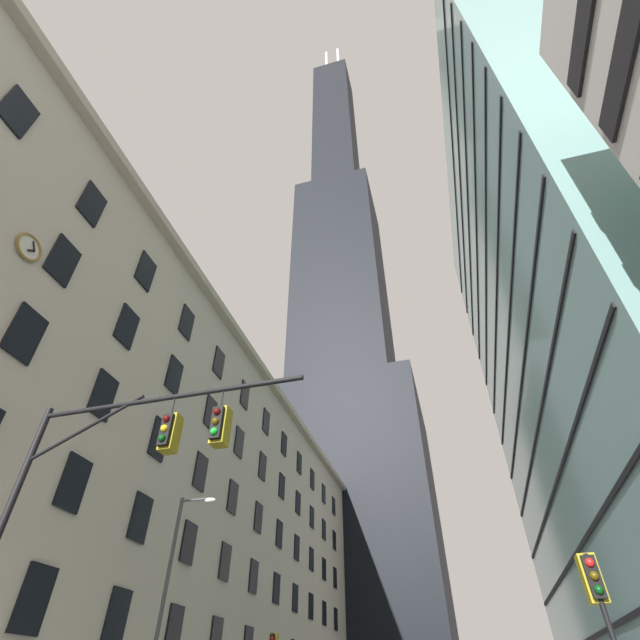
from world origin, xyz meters
name	(u,v)px	position (x,y,z in m)	size (l,w,h in m)	color
station_building	(170,522)	(-19.25, 28.48, 12.80)	(17.17, 68.97, 25.63)	beige
dark_skyscraper	(344,332)	(-12.81, 72.63, 65.13)	(28.53, 28.53, 223.21)	black
glass_office_midrise	(618,298)	(20.62, 26.66, 27.15)	(19.35, 40.57, 54.30)	gray
traffic_signal_mast	(119,471)	(-4.06, 2.22, 5.81)	(8.30, 0.63, 7.92)	black
traffic_light_near_right	(596,589)	(7.10, 5.79, 3.18)	(0.40, 0.63, 3.78)	black
street_lamppost	(172,581)	(-8.24, 12.54, 5.18)	(1.91, 0.32, 8.64)	#47474C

